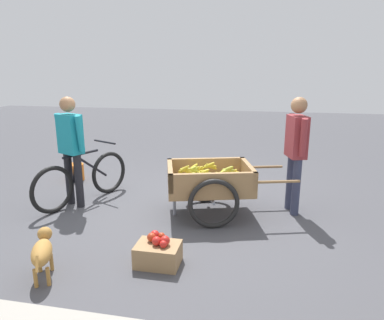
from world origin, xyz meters
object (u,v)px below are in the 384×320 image
Objects in this scene: fruit_cart at (209,183)px; cyclist_person at (71,142)px; plastic_bucket at (76,172)px; apple_crate at (158,252)px; bicycle at (83,179)px; dog at (42,250)px; vendor_person at (296,145)px.

cyclist_person is (1.95, 0.05, 0.48)m from fruit_cart.
fruit_cart is 2.76m from plastic_bucket.
bicycle is at bearing -42.67° from apple_crate.
plastic_bucket is at bearing -55.18° from bicycle.
plastic_bucket is 3.28m from apple_crate.
plastic_bucket is (0.66, -0.95, -0.21)m from bicycle.
cyclist_person reaches higher than plastic_bucket.
dog is at bearing 113.59° from plastic_bucket.
cyclist_person reaches higher than bicycle.
vendor_person is 3.27m from dog.
vendor_person is 3.57× the size of apple_crate.
dog is at bearing 106.98° from bicycle.
fruit_cart is 1.15× the size of cyclist_person.
bicycle is 2.50× the size of dog.
plastic_bucket is at bearing -61.21° from cyclist_person.
plastic_bucket is 0.66× the size of apple_crate.
apple_crate is at bearing 141.27° from cyclist_person.
vendor_person is (-1.11, -0.32, 0.49)m from fruit_cart.
bicycle is 2.15m from apple_crate.
vendor_person reaches higher than apple_crate.
cyclist_person is 2.53× the size of dog.
fruit_cart is 1.43m from apple_crate.
plastic_bucket is at bearing -11.15° from vendor_person.
bicycle is 1.95m from dog.
vendor_person reaches higher than cyclist_person.
vendor_person is 1.01× the size of cyclist_person.
bicycle reaches higher than apple_crate.
bicycle is 0.99× the size of cyclist_person.
fruit_cart reaches higher than dog.
vendor_person is 2.55× the size of dog.
bicycle is at bearing -73.02° from dog.
bicycle is (1.88, -0.09, -0.09)m from fruit_cart.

